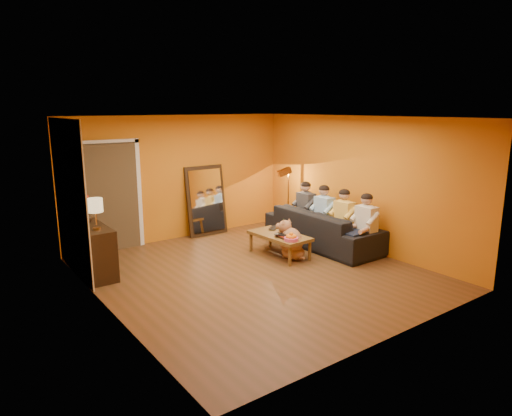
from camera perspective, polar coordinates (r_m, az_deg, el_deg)
room_shell at (r=7.75m, az=-1.52°, el=1.66°), size 5.00×5.50×2.60m
white_accent at (r=8.00m, az=-22.23°, el=1.06°), size 0.02×1.90×2.58m
doorway_recess at (r=9.33m, az=-17.91°, el=1.35°), size 1.06×0.30×2.10m
door_jamb_left at (r=9.06m, az=-21.08°, el=0.80°), size 0.08×0.06×2.20m
door_jamb_right at (r=9.41m, az=-14.39°, el=1.66°), size 0.08×0.06×2.20m
door_header at (r=9.08m, az=-18.12°, el=7.87°), size 1.22×0.06×0.08m
mirror_frame at (r=10.02m, az=-6.27°, el=0.94°), size 0.92×0.27×1.51m
mirror_glass at (r=9.99m, az=-6.16°, el=0.91°), size 0.78×0.21×1.35m
sideboard at (r=8.08m, az=-19.68°, el=-5.04°), size 0.44×1.18×0.85m
table_lamp at (r=7.63m, az=-19.40°, el=-0.74°), size 0.24×0.24×0.51m
sofa at (r=9.30m, az=8.31°, el=-2.50°), size 2.54×0.99×0.74m
coffee_table at (r=8.65m, az=2.95°, el=-4.63°), size 0.69×1.25×0.42m
floor_lamp at (r=10.14m, az=4.05°, el=0.89°), size 0.37×0.34×1.44m
dog at (r=8.49m, az=4.43°, el=-3.88°), size 0.59×0.72×0.74m
person_far_left at (r=8.67m, az=13.59°, el=-2.19°), size 0.70×0.44×1.22m
person_mid_left at (r=9.03m, az=10.94°, el=-1.49°), size 0.70×0.44×1.22m
person_mid_right at (r=9.40m, az=8.50°, el=-0.84°), size 0.70×0.44×1.22m
person_far_right at (r=9.78m, az=6.24°, el=-0.24°), size 0.70×0.44×1.22m
fruit_bowl at (r=8.18m, az=4.42°, el=-3.56°), size 0.26×0.26×0.16m
wine_bottle at (r=8.55m, az=3.45°, el=-2.31°), size 0.07×0.07×0.31m
tumbler at (r=8.75m, az=3.08°, el=-2.71°), size 0.12×0.12×0.09m
laptop at (r=8.96m, az=2.45°, el=-2.54°), size 0.37×0.35×0.02m
book_lower at (r=8.33m, az=2.87°, el=-3.72°), size 0.19×0.25×0.02m
book_mid at (r=8.34m, az=2.88°, el=-3.55°), size 0.20×0.27×0.02m
book_upper at (r=8.31m, az=2.92°, el=-3.45°), size 0.23×0.26×0.02m
vase at (r=8.18m, az=-20.46°, el=-1.03°), size 0.20×0.20×0.21m
flowers at (r=8.12m, az=-20.60°, el=0.71°), size 0.17×0.17×0.48m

